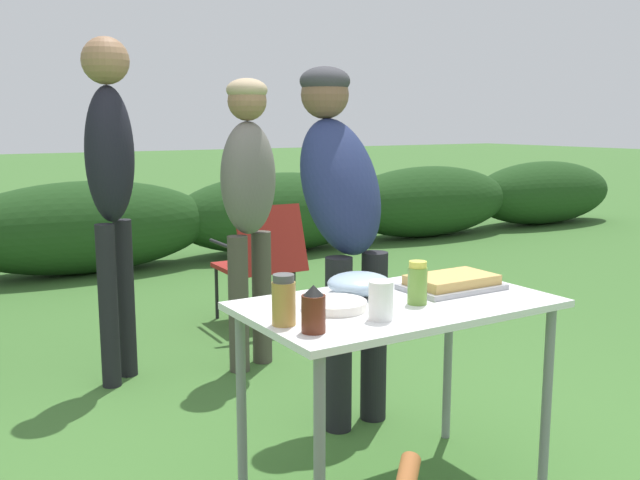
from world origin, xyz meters
name	(u,v)px	position (x,y,z in m)	size (l,w,h in m)	color
shrub_hedge	(86,227)	(0.00, 4.60, 0.42)	(14.40, 0.90, 0.84)	#1E4219
folding_table	(397,322)	(0.00, 0.00, 0.66)	(1.10, 0.64, 0.74)	white
food_tray	(452,283)	(0.28, 0.03, 0.77)	(0.37, 0.23, 0.06)	#9E9EA3
plate_stack	(334,305)	(-0.25, 0.02, 0.76)	(0.22, 0.22, 0.03)	white
mixing_bowl	(359,284)	(-0.06, 0.15, 0.78)	(0.24, 0.24, 0.08)	#99B2CC
paper_cup_stack	(381,300)	(-0.19, -0.16, 0.80)	(0.08, 0.08, 0.13)	white
bbq_sauce_bottle	(313,310)	(-0.45, -0.17, 0.81)	(0.07, 0.07, 0.15)	#562314
spice_jar	(284,300)	(-0.49, -0.05, 0.82)	(0.08, 0.08, 0.16)	#B2893D
relish_jar	(417,283)	(0.03, -0.07, 0.81)	(0.07, 0.07, 0.15)	olive
standing_person_in_olive_jacket	(342,204)	(0.22, 0.71, 1.00)	(0.42, 0.52, 1.61)	black
standing_person_with_beanie	(249,191)	(0.17, 1.55, 0.99)	(0.42, 0.36, 1.60)	#4C473D
standing_person_in_gray_fleece	(111,171)	(-0.53, 1.71, 1.12)	(0.37, 0.37, 1.79)	black
camp_chair_near_hedge	(261,258)	(0.59, 2.24, 0.47)	(0.50, 0.60, 0.83)	maroon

